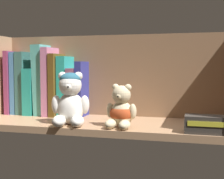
# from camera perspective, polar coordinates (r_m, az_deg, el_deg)

# --- Properties ---
(shelf_board) EXTENTS (0.76, 0.25, 0.02)m
(shelf_board) POSITION_cam_1_polar(r_m,az_deg,el_deg) (0.97, -2.03, -6.39)
(shelf_board) COLOR #A87F5B
(shelf_board) RESTS_ON ground
(shelf_back_panel) EXTENTS (0.78, 0.01, 0.29)m
(shelf_back_panel) POSITION_cam_1_polar(r_m,az_deg,el_deg) (1.08, -0.03, 2.02)
(shelf_back_panel) COLOR #856144
(shelf_back_panel) RESTS_ON ground
(book_0) EXTENTS (0.02, 0.11, 0.22)m
(book_0) POSITION_cam_1_polar(r_m,az_deg,el_deg) (1.19, -17.28, 1.26)
(book_0) COLOR #823258
(book_0) RESTS_ON shelf_board
(book_1) EXTENTS (0.02, 0.10, 0.22)m
(book_1) POSITION_cam_1_polar(r_m,az_deg,el_deg) (1.18, -16.44, 1.14)
(book_1) COLOR teal
(book_1) RESTS_ON shelf_board
(book_2) EXTENTS (0.03, 0.10, 0.22)m
(book_2) POSITION_cam_1_polar(r_m,az_deg,el_deg) (1.17, -15.31, 1.16)
(book_2) COLOR #33615B
(book_2) RESTS_ON shelf_board
(book_3) EXTENTS (0.03, 0.12, 0.16)m
(book_3) POSITION_cam_1_polar(r_m,az_deg,el_deg) (1.15, -13.79, -0.28)
(book_3) COLOR teal
(book_3) RESTS_ON shelf_board
(book_4) EXTENTS (0.04, 0.11, 0.24)m
(book_4) POSITION_cam_1_polar(r_m,az_deg,el_deg) (1.13, -12.17, 1.70)
(book_4) COLOR #51ABA0
(book_4) RESTS_ON shelf_board
(book_5) EXTENTS (0.02, 0.13, 0.23)m
(book_5) POSITION_cam_1_polar(r_m,az_deg,el_deg) (1.12, -10.68, 1.45)
(book_5) COLOR #C9759D
(book_5) RESTS_ON shelf_board
(book_6) EXTENTS (0.02, 0.14, 0.21)m
(book_6) POSITION_cam_1_polar(r_m,az_deg,el_deg) (1.11, -9.50, 0.89)
(book_6) COLOR brown
(book_6) RESTS_ON shelf_board
(book_7) EXTENTS (0.03, 0.11, 0.20)m
(book_7) POSITION_cam_1_polar(r_m,az_deg,el_deg) (1.10, -8.14, 0.64)
(book_7) COLOR teal
(book_7) RESTS_ON shelf_board
(book_8) EXTENTS (0.03, 0.11, 0.16)m
(book_8) POSITION_cam_1_polar(r_m,az_deg,el_deg) (1.09, -6.61, -0.44)
(book_8) COLOR #935573
(book_8) RESTS_ON shelf_board
(book_9) EXTENTS (0.02, 0.10, 0.18)m
(book_9) POSITION_cam_1_polar(r_m,az_deg,el_deg) (1.08, -5.25, 0.13)
(book_9) COLOR navy
(book_9) RESTS_ON shelf_board
(teddy_bear_larger) EXTENTS (0.12, 0.12, 0.15)m
(teddy_bear_larger) POSITION_cam_1_polar(r_m,az_deg,el_deg) (0.92, -7.57, -1.84)
(teddy_bear_larger) COLOR white
(teddy_bear_larger) RESTS_ON shelf_board
(teddy_bear_smaller) EXTENTS (0.09, 0.09, 0.12)m
(teddy_bear_smaller) POSITION_cam_1_polar(r_m,az_deg,el_deg) (0.87, 1.67, -3.78)
(teddy_bear_smaller) COLOR beige
(teddy_bear_smaller) RESTS_ON shelf_board
(small_product_box) EXTENTS (0.10, 0.06, 0.04)m
(small_product_box) POSITION_cam_1_polar(r_m,az_deg,el_deg) (0.83, 16.46, -6.06)
(small_product_box) COLOR #38332D
(small_product_box) RESTS_ON shelf_board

